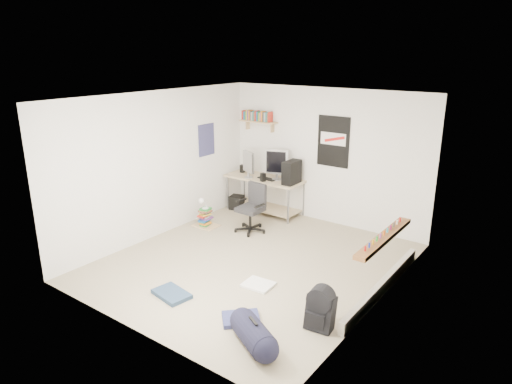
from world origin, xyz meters
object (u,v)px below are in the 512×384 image
Objects in this scene: office_chair at (250,205)px; backpack at (320,312)px; duffel_bag at (253,335)px; book_stack at (206,218)px; desk at (265,195)px.

office_chair is 2.06× the size of backpack.
duffel_bag is 1.52× the size of book_stack.
backpack is at bearing -31.50° from office_chair.
duffel_bag reaches higher than book_stack.
backpack is (2.84, -2.90, -0.16)m from desk.
backpack is 0.86m from duffel_bag.
office_chair is (0.38, -1.00, 0.12)m from desk.
book_stack is (-2.85, 2.37, 0.01)m from duffel_bag.
desk is 4.38m from duffel_bag.
office_chair is at bearing 18.95° from book_stack.
backpack is (2.46, -1.90, -0.29)m from office_chair.
desk reaches higher than duffel_bag.
desk is 4.05× the size of book_stack.
backpack is at bearing -26.31° from book_stack.
book_stack is at bearing -154.81° from office_chair.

